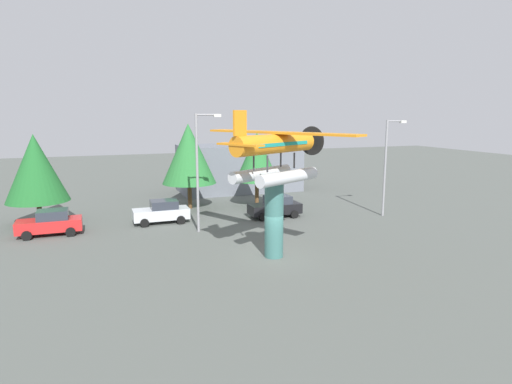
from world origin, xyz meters
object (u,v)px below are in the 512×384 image
at_px(streetlight_primary, 200,165).
at_px(tree_west, 36,168).
at_px(floatplane_monument, 276,152).
at_px(car_near_red, 50,223).
at_px(tree_east, 189,154).
at_px(car_far_black, 275,207).
at_px(display_pedestal, 274,220).
at_px(car_mid_silver, 162,212).
at_px(tree_center_back, 257,157).
at_px(storefront_building, 239,168).
at_px(streetlight_secondary, 387,161).

relative_size(streetlight_primary, tree_west, 1.22).
xyz_separation_m(floatplane_monument, car_near_red, (-12.81, 9.59, -5.27)).
bearing_deg(tree_east, floatplane_monument, -82.46).
bearing_deg(car_far_black, display_pedestal, 66.56).
height_order(display_pedestal, car_mid_silver, display_pedestal).
bearing_deg(tree_east, streetlight_primary, -96.27).
relative_size(floatplane_monument, car_near_red, 2.31).
xyz_separation_m(display_pedestal, floatplane_monument, (0.12, 0.06, 3.91)).
height_order(car_far_black, streetlight_primary, streetlight_primary).
relative_size(car_near_red, streetlight_primary, 0.50).
height_order(car_mid_silver, streetlight_primary, streetlight_primary).
xyz_separation_m(display_pedestal, tree_center_back, (4.12, 13.86, 2.23)).
xyz_separation_m(display_pedestal, storefront_building, (5.11, 22.00, 0.25)).
distance_m(streetlight_secondary, storefront_building, 17.33).
distance_m(display_pedestal, tree_east, 15.19).
height_order(storefront_building, tree_east, tree_east).
bearing_deg(car_mid_silver, streetlight_primary, 123.06).
bearing_deg(streetlight_primary, car_mid_silver, 123.06).
xyz_separation_m(car_near_red, car_far_black, (16.66, -0.52, 0.00)).
height_order(floatplane_monument, car_near_red, floatplane_monument).
relative_size(tree_west, tree_center_back, 1.03).
distance_m(streetlight_primary, tree_center_back, 9.70).
xyz_separation_m(display_pedestal, streetlight_primary, (-2.71, 6.97, 2.56)).
xyz_separation_m(floatplane_monument, storefront_building, (4.99, 21.94, -3.66)).
relative_size(car_near_red, tree_east, 0.56).
distance_m(car_mid_silver, tree_center_back, 10.35).
bearing_deg(floatplane_monument, tree_east, 69.80).
height_order(car_mid_silver, tree_west, tree_west).
bearing_deg(streetlight_secondary, floatplane_monument, -152.70).
bearing_deg(car_near_red, car_far_black, 178.21).
distance_m(car_mid_silver, tree_west, 9.77).
bearing_deg(display_pedestal, car_near_red, 142.76).
distance_m(car_near_red, streetlight_secondary, 25.82).
xyz_separation_m(car_near_red, car_mid_silver, (7.74, 0.78, 0.00)).
bearing_deg(car_near_red, tree_west, -73.92).
height_order(tree_west, tree_center_back, tree_west).
height_order(car_near_red, streetlight_secondary, streetlight_secondary).
bearing_deg(tree_west, storefront_building, 25.23).
bearing_deg(car_mid_silver, storefront_building, -131.04).
bearing_deg(streetlight_primary, tree_west, 150.73).
relative_size(car_near_red, tree_center_back, 0.63).
distance_m(streetlight_primary, tree_east, 7.92).
xyz_separation_m(streetlight_primary, tree_center_back, (6.83, 6.88, -0.33)).
distance_m(tree_west, tree_east, 12.00).
xyz_separation_m(streetlight_secondary, tree_east, (-14.51, 8.31, 0.32)).
bearing_deg(tree_east, tree_center_back, -9.46).
bearing_deg(streetlight_primary, floatplane_monument, -67.78).
xyz_separation_m(car_near_red, streetlight_secondary, (25.37, -3.11, 3.66)).
height_order(car_far_black, storefront_building, storefront_building).
bearing_deg(car_far_black, car_near_red, -1.79).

